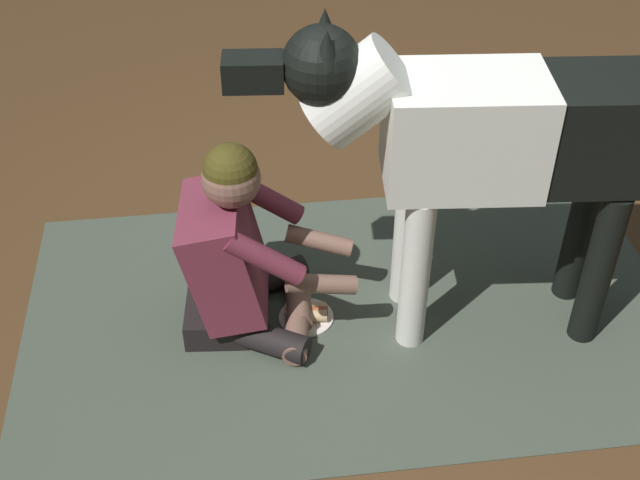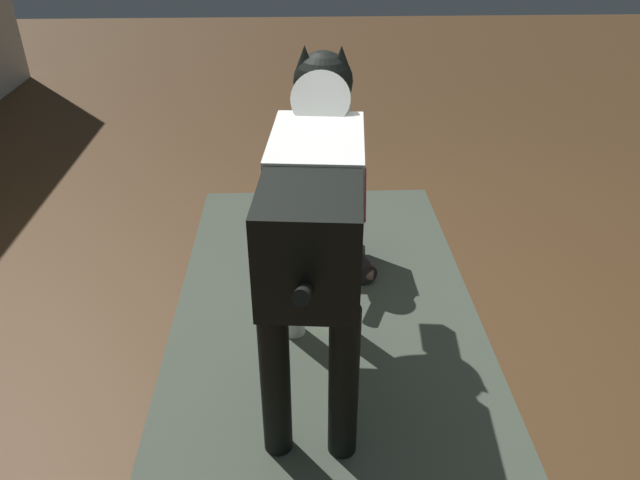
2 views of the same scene
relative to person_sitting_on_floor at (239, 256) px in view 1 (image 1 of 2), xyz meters
The scene contains 5 objects.
ground_plane 0.72m from the person_sitting_on_floor, behind, with size 15.49×15.49×0.00m, color #50361E.
area_rug 0.54m from the person_sitting_on_floor, behind, with size 2.60×1.52×0.01m, color #454F41.
person_sitting_on_floor is the anchor object (origin of this frame).
large_dog 0.98m from the person_sitting_on_floor, behind, with size 1.62×0.42×1.27m.
hot_dog_on_plate 0.40m from the person_sitting_on_floor, behind, with size 0.22×0.22×0.06m.
Camera 1 is at (0.63, 2.43, 2.37)m, focal length 47.13 mm.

